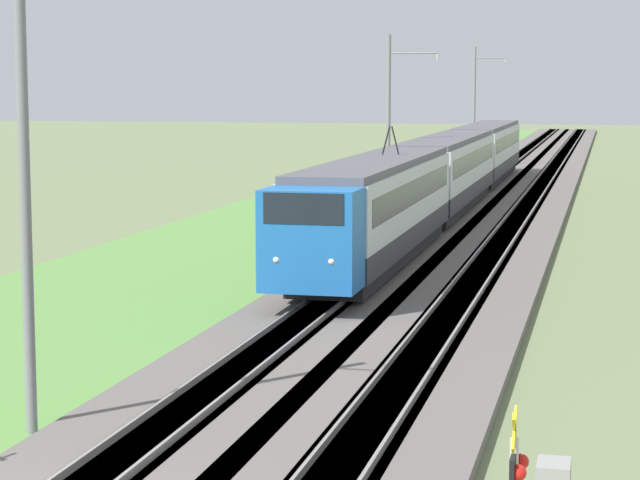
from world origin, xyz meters
name	(u,v)px	position (x,y,z in m)	size (l,w,h in m)	color
ballast_main	(453,209)	(50.00, 0.00, 0.15)	(240.00, 4.40, 0.30)	#605B56
ballast_adjacent	(525,211)	(50.00, -3.82, 0.15)	(240.00, 4.40, 0.30)	#605B56
track_main	(453,209)	(50.00, 0.00, 0.16)	(240.00, 1.57, 0.45)	#4C4238
track_adjacent	(525,210)	(50.00, -3.82, 0.16)	(240.00, 1.57, 0.45)	#4C4238
grass_verge	(341,208)	(50.00, 6.16, 0.06)	(240.00, 12.70, 0.12)	#5B8E42
passenger_train	(448,169)	(47.77, 0.00, 2.45)	(61.88, 2.86, 5.21)	blue
catenary_mast_near	(27,181)	(5.13, 2.48, 4.99)	(0.22, 2.56, 9.68)	slate
catenary_mast_mid	(389,126)	(44.26, 2.48, 4.74)	(0.22, 2.56, 9.19)	slate
catenary_mast_far	(475,107)	(83.39, 2.49, 5.02)	(0.22, 2.56, 9.74)	slate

